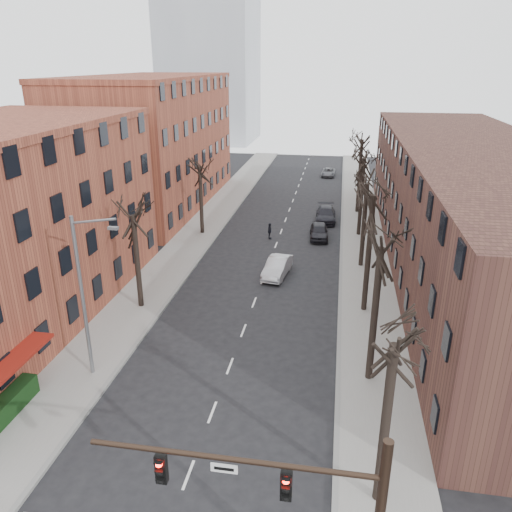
% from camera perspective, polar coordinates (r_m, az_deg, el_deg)
% --- Properties ---
extents(sidewalk_left, '(4.00, 90.00, 0.15)m').
position_cam_1_polar(sidewalk_left, '(50.63, -6.28, 3.01)').
color(sidewalk_left, gray).
rests_on(sidewalk_left, ground).
extents(sidewalk_right, '(4.00, 90.00, 0.15)m').
position_cam_1_polar(sidewalk_right, '(48.90, 12.11, 1.98)').
color(sidewalk_right, gray).
rests_on(sidewalk_right, ground).
extents(building_left_far, '(12.00, 28.00, 14.00)m').
position_cam_1_polar(building_left_far, '(59.85, -11.77, 12.38)').
color(building_left_far, brown).
rests_on(building_left_far, ground).
extents(building_right, '(12.00, 50.00, 10.00)m').
position_cam_1_polar(building_right, '(43.91, 23.31, 5.21)').
color(building_right, '#4A2B22').
rests_on(building_right, ground).
extents(awning_left, '(1.20, 7.00, 0.15)m').
position_cam_1_polar(awning_left, '(27.71, -26.16, -16.26)').
color(awning_left, maroon).
rests_on(awning_left, ground).
extents(tree_right_a, '(5.20, 5.20, 10.00)m').
position_cam_1_polar(tree_right_a, '(22.12, 13.61, -25.47)').
color(tree_right_a, black).
rests_on(tree_right_a, ground).
extents(tree_right_b, '(5.20, 5.20, 10.80)m').
position_cam_1_polar(tree_right_b, '(28.22, 12.70, -13.60)').
color(tree_right_b, black).
rests_on(tree_right_b, ground).
extents(tree_right_c, '(5.20, 5.20, 11.60)m').
position_cam_1_polar(tree_right_c, '(35.09, 12.18, -6.14)').
color(tree_right_c, black).
rests_on(tree_right_c, ground).
extents(tree_right_d, '(5.20, 5.20, 10.00)m').
position_cam_1_polar(tree_right_d, '(42.35, 11.84, -1.18)').
color(tree_right_d, black).
rests_on(tree_right_d, ground).
extents(tree_right_e, '(5.20, 5.20, 10.80)m').
position_cam_1_polar(tree_right_e, '(49.85, 11.61, 2.30)').
color(tree_right_e, black).
rests_on(tree_right_e, ground).
extents(tree_right_f, '(5.20, 5.20, 11.60)m').
position_cam_1_polar(tree_right_f, '(57.48, 11.43, 4.87)').
color(tree_right_f, black).
rests_on(tree_right_f, ground).
extents(tree_left_a, '(5.20, 5.20, 9.50)m').
position_cam_1_polar(tree_left_a, '(35.70, -12.95, -5.71)').
color(tree_left_a, black).
rests_on(tree_left_a, ground).
extents(tree_left_b, '(5.20, 5.20, 9.50)m').
position_cam_1_polar(tree_left_b, '(49.64, -6.14, 2.55)').
color(tree_left_b, black).
rests_on(tree_left_b, ground).
extents(streetlight, '(2.45, 0.22, 9.03)m').
position_cam_1_polar(streetlight, '(26.87, -19.00, -3.84)').
color(streetlight, slate).
rests_on(streetlight, ground).
extents(silver_sedan, '(2.11, 4.58, 1.46)m').
position_cam_1_polar(silver_sedan, '(39.49, 2.44, -1.27)').
color(silver_sedan, '#B2B4BA').
rests_on(silver_sedan, ground).
extents(parked_car_near, '(2.00, 4.32, 1.43)m').
position_cam_1_polar(parked_car_near, '(48.22, 7.19, 2.83)').
color(parked_car_near, black).
rests_on(parked_car_near, ground).
extents(parked_car_mid, '(2.21, 5.06, 1.45)m').
position_cam_1_polar(parked_car_mid, '(53.68, 7.98, 4.73)').
color(parked_car_mid, black).
rests_on(parked_car_mid, ground).
extents(parked_car_far, '(2.06, 4.18, 1.14)m').
position_cam_1_polar(parked_car_far, '(75.59, 8.27, 9.46)').
color(parked_car_far, slate).
rests_on(parked_car_far, ground).
extents(pedestrian_crossing, '(0.51, 0.97, 1.58)m').
position_cam_1_polar(pedestrian_crossing, '(47.67, 1.57, 2.87)').
color(pedestrian_crossing, black).
rests_on(pedestrian_crossing, ground).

